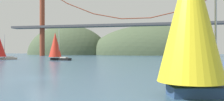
% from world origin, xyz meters
% --- Properties ---
extents(ground_plane, '(360.00, 360.00, 0.00)m').
position_xyz_m(ground_plane, '(0.00, 0.00, 0.00)').
color(ground_plane, '#385670').
extents(headland_center, '(83.97, 44.00, 40.49)m').
position_xyz_m(headland_center, '(5.00, 135.00, 0.00)').
color(headland_center, '#425138').
rests_on(headland_center, ground_plane).
extents(headland_left, '(60.77, 44.00, 43.33)m').
position_xyz_m(headland_left, '(-55.00, 135.00, 0.00)').
color(headland_left, '#425138').
rests_on(headland_left, ground_plane).
extents(suspension_bridge, '(142.30, 6.00, 38.74)m').
position_xyz_m(suspension_bridge, '(-0.00, 95.00, 17.57)').
color(suspension_bridge, brown).
rests_on(suspension_bridge, ground_plane).
extents(sailboat_scarlet_sail, '(7.83, 4.61, 9.90)m').
position_xyz_m(sailboat_scarlet_sail, '(-19.09, 42.76, 4.51)').
color(sailboat_scarlet_sail, black).
rests_on(sailboat_scarlet_sail, ground_plane).
extents(sailboat_teal_sail, '(7.22, 4.05, 7.57)m').
position_xyz_m(sailboat_teal_sail, '(23.95, 52.05, 3.45)').
color(sailboat_teal_sail, white).
rests_on(sailboat_teal_sail, ground_plane).
extents(sailboat_yellow_sail, '(9.21, 5.43, 11.18)m').
position_xyz_m(sailboat_yellow_sail, '(15.71, -7.34, 5.17)').
color(sailboat_yellow_sail, navy).
rests_on(sailboat_yellow_sail, ground_plane).
extents(sailboat_red_spinnaker, '(7.50, 7.22, 8.43)m').
position_xyz_m(sailboat_red_spinnaker, '(-39.26, 42.99, 3.94)').
color(sailboat_red_spinnaker, '#B7B2A8').
rests_on(sailboat_red_spinnaker, ground_plane).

